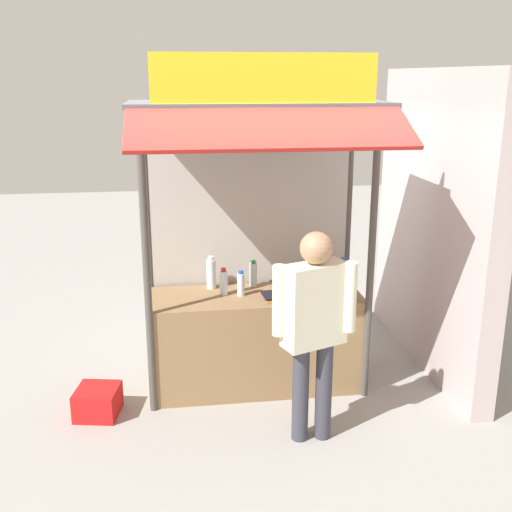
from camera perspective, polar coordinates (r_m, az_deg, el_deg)
ground_plane at (r=5.68m, az=-0.00°, el=-11.77°), size 20.00×20.00×0.00m
stall_counter at (r=5.49m, az=-0.00°, el=-7.82°), size 1.82×0.66×0.86m
stall_structure at (r=5.17m, az=-0.11°, el=5.38°), size 2.02×1.44×2.84m
water_bottle_far_left at (r=5.52m, az=8.09°, el=-1.64°), size 0.08×0.08×0.28m
water_bottle_center at (r=5.28m, az=-1.42°, el=-2.60°), size 0.06×0.06×0.22m
water_bottle_far_right at (r=5.47m, az=-4.19°, el=-1.62°), size 0.08×0.08×0.30m
water_bottle_right at (r=5.51m, az=-0.26°, el=-1.69°), size 0.07×0.07×0.24m
water_bottle_back_right at (r=5.30m, az=-3.03°, el=-2.45°), size 0.07×0.07×0.24m
magazine_stack_rear_center at (r=5.18m, az=4.98°, el=-3.78°), size 0.20×0.24×0.09m
magazine_stack_front_left at (r=5.23m, az=1.74°, el=-3.76°), size 0.22×0.24×0.04m
banana_bunch_leftmost at (r=4.56m, az=-8.29°, el=10.26°), size 0.10×0.09×0.22m
banana_bunch_inner_right at (r=4.64m, az=3.16°, el=10.43°), size 0.08×0.08×0.23m
vendor_person at (r=4.50m, az=5.43°, el=-5.81°), size 0.62×0.35×1.64m
plastic_crate at (r=5.32m, az=-14.50°, el=-12.98°), size 0.39×0.39×0.23m
neighbour_wall at (r=5.93m, az=16.22°, el=3.01°), size 0.20×2.40×2.75m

